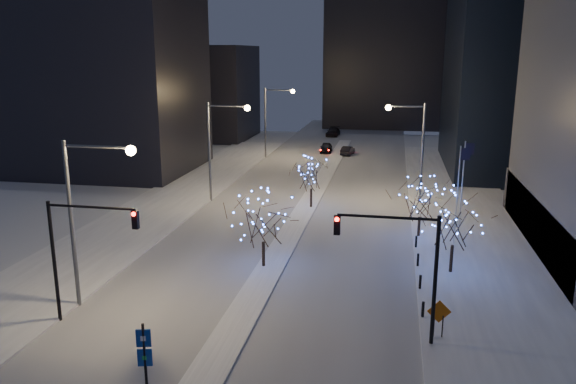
% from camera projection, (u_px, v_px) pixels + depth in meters
% --- Properties ---
extents(ground, '(160.00, 160.00, 0.00)m').
position_uv_depth(ground, '(230.00, 336.00, 30.00)').
color(ground, silver).
rests_on(ground, ground).
extents(road, '(20.00, 130.00, 0.02)m').
position_uv_depth(road, '(318.00, 187.00, 63.38)').
color(road, silver).
rests_on(road, ground).
extents(median, '(2.00, 80.00, 0.15)m').
position_uv_depth(median, '(312.00, 197.00, 58.59)').
color(median, white).
rests_on(median, ground).
extents(east_sidewalk, '(10.00, 90.00, 0.15)m').
position_uv_depth(east_sidewalk, '(474.00, 236.00, 46.35)').
color(east_sidewalk, white).
rests_on(east_sidewalk, ground).
extents(west_sidewalk, '(8.00, 90.00, 0.15)m').
position_uv_depth(west_sidewalk, '(145.00, 217.00, 51.58)').
color(west_sidewalk, white).
rests_on(west_sidewalk, ground).
extents(filler_west_near, '(22.00, 18.00, 24.00)m').
position_uv_depth(filler_west_near, '(103.00, 76.00, 70.31)').
color(filler_west_near, black).
rests_on(filler_west_near, ground).
extents(filler_west_far, '(18.00, 16.00, 16.00)m').
position_uv_depth(filler_west_far, '(200.00, 92.00, 99.53)').
color(filler_west_far, black).
rests_on(filler_west_far, ground).
extents(horizon_block, '(24.00, 14.00, 42.00)m').
position_uv_depth(horizon_block, '(388.00, 21.00, 111.61)').
color(horizon_block, black).
rests_on(horizon_block, ground).
extents(street_lamp_w_near, '(4.40, 0.56, 10.00)m').
position_uv_depth(street_lamp_w_near, '(86.00, 202.00, 31.96)').
color(street_lamp_w_near, '#595E66').
rests_on(street_lamp_w_near, ground).
extents(street_lamp_w_mid, '(4.40, 0.56, 10.00)m').
position_uv_depth(street_lamp_w_mid, '(219.00, 138.00, 55.80)').
color(street_lamp_w_mid, '#595E66').
rests_on(street_lamp_w_mid, ground).
extents(street_lamp_w_far, '(4.40, 0.56, 10.00)m').
position_uv_depth(street_lamp_w_far, '(272.00, 113.00, 79.64)').
color(street_lamp_w_far, '#595E66').
rests_on(street_lamp_w_far, ground).
extents(street_lamp_east, '(3.90, 0.56, 10.00)m').
position_uv_depth(street_lamp_east, '(414.00, 140.00, 55.24)').
color(street_lamp_east, '#595E66').
rests_on(street_lamp_east, ground).
extents(traffic_signal_west, '(5.26, 0.43, 7.00)m').
position_uv_depth(traffic_signal_west, '(78.00, 243.00, 30.37)').
color(traffic_signal_west, black).
rests_on(traffic_signal_west, ground).
extents(traffic_signal_east, '(5.26, 0.43, 7.00)m').
position_uv_depth(traffic_signal_east, '(405.00, 257.00, 28.19)').
color(traffic_signal_east, black).
rests_on(traffic_signal_east, ground).
extents(flagpoles, '(1.35, 2.60, 8.00)m').
position_uv_depth(flagpoles, '(461.00, 187.00, 42.89)').
color(flagpoles, silver).
rests_on(flagpoles, east_sidewalk).
extents(bollards, '(0.16, 12.16, 0.90)m').
position_uv_depth(bollards, '(419.00, 270.00, 37.55)').
color(bollards, black).
rests_on(bollards, east_sidewalk).
extents(car_near, '(1.99, 4.42, 1.47)m').
position_uv_depth(car_near, '(326.00, 148.00, 85.47)').
color(car_near, black).
rests_on(car_near, ground).
extents(car_mid, '(1.93, 4.09, 1.30)m').
position_uv_depth(car_mid, '(348.00, 151.00, 83.48)').
color(car_mid, black).
rests_on(car_mid, ground).
extents(car_far, '(2.36, 5.30, 1.51)m').
position_uv_depth(car_far, '(333.00, 132.00, 102.42)').
color(car_far, black).
rests_on(car_far, ground).
extents(holiday_tree_median_near, '(5.19, 5.19, 5.42)m').
position_uv_depth(holiday_tree_median_near, '(263.00, 219.00, 38.78)').
color(holiday_tree_median_near, black).
rests_on(holiday_tree_median_near, median).
extents(holiday_tree_median_far, '(4.62, 4.62, 4.88)m').
position_uv_depth(holiday_tree_median_far, '(311.00, 175.00, 54.01)').
color(holiday_tree_median_far, black).
rests_on(holiday_tree_median_far, median).
extents(holiday_tree_plaza_near, '(5.27, 5.27, 5.50)m').
position_uv_depth(holiday_tree_plaza_near, '(454.00, 222.00, 37.68)').
color(holiday_tree_plaza_near, black).
rests_on(holiday_tree_plaza_near, east_sidewalk).
extents(holiday_tree_plaza_far, '(4.86, 4.86, 5.01)m').
position_uv_depth(holiday_tree_plaza_far, '(421.00, 199.00, 45.35)').
color(holiday_tree_plaza_far, black).
rests_on(holiday_tree_plaza_far, east_sidewalk).
extents(wayfinding_sign, '(0.64, 0.22, 3.58)m').
position_uv_depth(wayfinding_sign, '(145.00, 353.00, 24.11)').
color(wayfinding_sign, black).
rests_on(wayfinding_sign, ground).
extents(construction_sign, '(1.26, 0.17, 2.08)m').
position_uv_depth(construction_sign, '(439.00, 315.00, 29.38)').
color(construction_sign, black).
rests_on(construction_sign, east_sidewalk).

